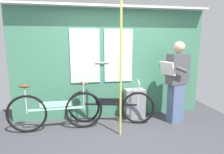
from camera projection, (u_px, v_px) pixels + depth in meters
ground_plane at (126, 147)px, 3.00m from camera, size 5.09×4.26×0.04m
train_door_wall at (111, 61)px, 4.05m from camera, size 4.09×0.28×2.33m
bicycle_near_door at (56, 111)px, 3.49m from camera, size 1.71×0.44×0.91m
bicycle_leaning_behind at (110, 106)px, 3.80m from camera, size 1.71×0.57×0.86m
passenger_reading_newspaper at (177, 81)px, 3.78m from camera, size 0.61×0.54×1.63m
trash_bin_by_wall at (134, 103)px, 4.10m from camera, size 0.42×0.28×0.63m
handrail_pole at (121, 71)px, 3.16m from camera, size 0.04×0.04×2.29m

